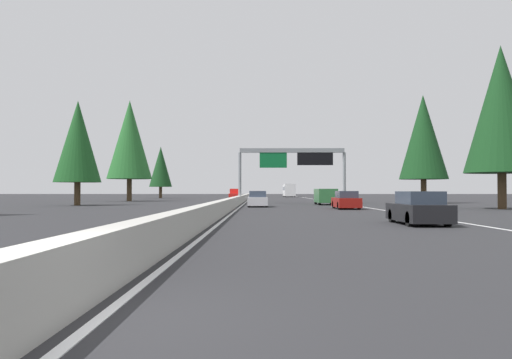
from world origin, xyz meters
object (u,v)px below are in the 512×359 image
at_px(sedan_distant_a, 418,209).
at_px(minivan_mid_right, 325,196).
at_px(conifer_right_mid, 423,137).
at_px(conifer_left_near, 78,141).
at_px(conifer_right_near, 501,109).
at_px(bus_far_right, 289,190).
at_px(sedan_distant_b, 258,199).
at_px(sign_gantry_overhead, 293,160).
at_px(oncoming_near, 235,194).
at_px(sedan_mid_left, 346,201).
at_px(conifer_left_far, 161,167).
at_px(conifer_left_mid, 130,140).

xyz_separation_m(sedan_distant_a, minivan_mid_right, (31.18, 0.10, 0.27)).
relative_size(conifer_right_mid, conifer_left_near, 1.22).
bearing_deg(conifer_right_near, sedan_distant_a, 145.91).
bearing_deg(bus_far_right, conifer_left_near, 160.30).
bearing_deg(sedan_distant_b, conifer_left_near, 76.32).
xyz_separation_m(sign_gantry_overhead, sedan_distant_a, (-36.83, -3.13, -4.49)).
distance_m(bus_far_right, oncoming_near, 29.38).
height_order(sedan_mid_left, conifer_right_mid, conifer_right_mid).
xyz_separation_m(sedan_mid_left, conifer_left_far, (59.11, 26.96, 5.58)).
relative_size(sign_gantry_overhead, sedan_distant_b, 2.88).
height_order(sedan_distant_b, minivan_mid_right, minivan_mid_right).
relative_size(bus_far_right, conifer_right_near, 0.86).
bearing_deg(sedan_distant_b, sedan_mid_left, -126.61).
bearing_deg(conifer_right_mid, conifer_right_near, -179.83).
bearing_deg(conifer_right_near, conifer_left_mid, 51.64).
height_order(sedan_mid_left, conifer_left_mid, conifer_left_mid).
bearing_deg(conifer_left_far, sedan_distant_b, -159.86).
distance_m(sedan_distant_a, bus_far_right, 100.16).
relative_size(sedan_distant_a, oncoming_near, 0.79).
relative_size(conifer_left_near, conifer_left_mid, 0.74).
xyz_separation_m(sedan_mid_left, conifer_left_mid, (30.44, 25.73, 8.11)).
relative_size(bus_far_right, conifer_left_far, 1.12).
xyz_separation_m(sedan_mid_left, oncoming_near, (54.54, 11.87, 0.23)).
relative_size(sedan_distant_a, bus_far_right, 0.38).
xyz_separation_m(sedan_distant_a, conifer_left_near, (28.60, 25.68, 5.83)).
distance_m(sign_gantry_overhead, conifer_left_near, 24.04).
distance_m(sedan_distant_b, conifer_right_near, 21.99).
distance_m(sign_gantry_overhead, conifer_left_far, 47.46).
xyz_separation_m(bus_far_right, conifer_right_mid, (-61.89, -12.69, 6.24)).
bearing_deg(oncoming_near, conifer_left_mid, -29.88).
distance_m(bus_far_right, conifer_left_mid, 57.53).
relative_size(sedan_distant_b, bus_far_right, 0.38).
xyz_separation_m(sedan_mid_left, conifer_left_near, (9.87, 25.66, 5.83)).
bearing_deg(conifer_right_mid, sedan_distant_b, 125.40).
bearing_deg(minivan_mid_right, sedan_mid_left, -179.65).
xyz_separation_m(conifer_left_near, conifer_left_far, (49.24, 1.30, -0.25)).
xyz_separation_m(sedan_distant_a, oncoming_near, (73.27, 11.90, 0.23)).
bearing_deg(conifer_left_mid, sedan_distant_b, -143.59).
height_order(minivan_mid_right, oncoming_near, oncoming_near).
height_order(sedan_distant_b, sedan_mid_left, same).
distance_m(conifer_right_near, conifer_left_mid, 49.02).
distance_m(sedan_distant_b, conifer_right_mid, 25.49).
relative_size(minivan_mid_right, sedan_mid_left, 1.14).
bearing_deg(oncoming_near, conifer_right_mid, 35.02).
distance_m(sedan_distant_a, conifer_right_mid, 40.95).
relative_size(sedan_mid_left, conifer_right_mid, 0.34).
bearing_deg(sedan_distant_a, sedan_mid_left, 0.07).
height_order(conifer_right_mid, conifer_left_near, conifer_right_mid).
height_order(minivan_mid_right, conifer_left_far, conifer_left_far).
height_order(sedan_distant_b, conifer_right_mid, conifer_right_mid).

